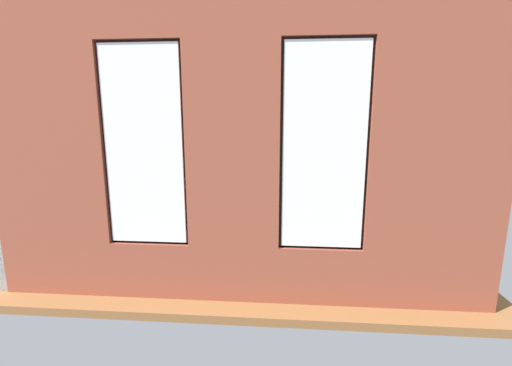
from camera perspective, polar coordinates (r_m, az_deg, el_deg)
ground_plane at (r=6.56m, az=-0.37°, el=-7.86°), size 6.28×5.90×0.10m
brick_wall_with_windows at (r=3.67m, az=-3.91°, el=5.71°), size 5.68×0.30×3.50m
white_wall_right at (r=6.85m, az=-24.67°, el=7.34°), size 0.10×4.90×3.50m
couch_by_window at (r=4.80m, az=-12.57°, el=-10.52°), size 1.87×0.87×0.80m
couch_left at (r=6.80m, az=18.09°, el=-4.40°), size 0.97×2.01×0.80m
coffee_table at (r=6.41m, az=1.84°, el=-4.39°), size 1.52×0.72×0.42m
cup_ceramic at (r=6.39m, az=1.84°, el=-3.54°), size 0.08×0.08×0.09m
table_plant_small at (r=6.30m, az=-2.35°, el=-2.95°), size 0.16×0.16×0.25m
remote_gray at (r=6.29m, az=2.83°, el=-4.13°), size 0.13×0.17×0.02m
remote_black at (r=6.51m, az=5.58°, el=-3.63°), size 0.08×0.18×0.02m
remote_silver at (r=6.50m, az=0.20°, el=-3.62°), size 0.14×0.17×0.02m
media_console at (r=6.88m, az=-21.82°, el=-5.31°), size 1.19×0.42×0.46m
tv_flatscreen at (r=6.74m, az=-22.17°, el=-0.35°), size 1.07×0.20×0.74m
papasan_chair at (r=8.37m, az=-5.16°, el=-0.16°), size 1.17×1.17×0.72m
potted_plant_mid_room_small at (r=7.23m, az=8.21°, el=-3.26°), size 0.27×0.27×0.50m
potted_plant_between_couches at (r=4.54m, az=4.66°, el=-7.33°), size 0.89×0.85×1.05m
potted_plant_corner_near_left at (r=8.44m, az=16.46°, el=0.80°), size 0.97×0.97×1.28m
potted_plant_near_tv at (r=5.63m, az=-21.73°, el=-5.02°), size 0.84×0.82×1.12m
potted_plant_corner_far_left at (r=4.70m, az=26.31°, el=-6.61°), size 1.02×0.89×1.24m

